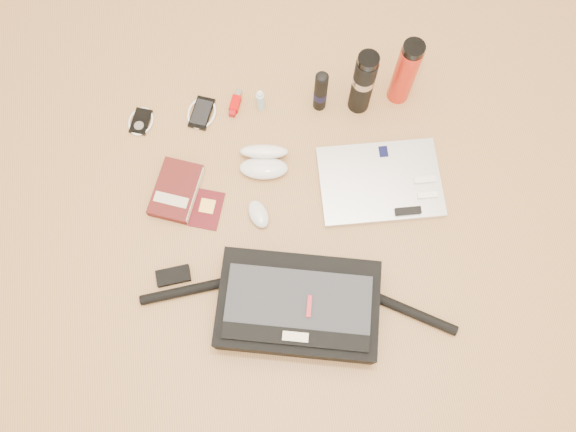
{
  "coord_description": "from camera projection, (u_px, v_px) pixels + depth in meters",
  "views": [
    {
      "loc": [
        -0.09,
        -0.47,
        1.62
      ],
      "look_at": [
        -0.02,
        0.03,
        0.06
      ],
      "focal_mm": 35.0,
      "sensor_mm": 36.0,
      "label": 1
    }
  ],
  "objects": [
    {
      "name": "mouse",
      "position": [
        258.0,
        214.0,
        1.69
      ],
      "size": [
        0.08,
        0.1,
        0.03
      ],
      "rotation": [
        0.0,
        0.0,
        0.28
      ],
      "color": "silver",
      "rests_on": "ground"
    },
    {
      "name": "laptop",
      "position": [
        381.0,
        182.0,
        1.73
      ],
      "size": [
        0.38,
        0.27,
        0.04
      ],
      "rotation": [
        0.0,
        0.0,
        -0.04
      ],
      "color": "silver",
      "rests_on": "ground"
    },
    {
      "name": "ground",
      "position": [
        297.0,
        232.0,
        1.69
      ],
      "size": [
        4.0,
        4.0,
        0.0
      ],
      "primitive_type": "plane",
      "color": "#A97846",
      "rests_on": "ground"
    },
    {
      "name": "aerosol_can",
      "position": [
        321.0,
        91.0,
        1.74
      ],
      "size": [
        0.05,
        0.05,
        0.18
      ],
      "rotation": [
        0.0,
        0.0,
        -0.14
      ],
      "color": "black",
      "rests_on": "ground"
    },
    {
      "name": "thermos_black",
      "position": [
        363.0,
        83.0,
        1.7
      ],
      "size": [
        0.09,
        0.09,
        0.26
      ],
      "rotation": [
        0.0,
        0.0,
        0.36
      ],
      "color": "black",
      "rests_on": "ground"
    },
    {
      "name": "inhaler",
      "position": [
        236.0,
        103.0,
        1.81
      ],
      "size": [
        0.05,
        0.1,
        0.03
      ],
      "rotation": [
        0.0,
        0.0,
        -0.36
      ],
      "color": "#B30504",
      "rests_on": "ground"
    },
    {
      "name": "phone",
      "position": [
        202.0,
        113.0,
        1.81
      ],
      "size": [
        0.12,
        0.13,
        0.01
      ],
      "rotation": [
        0.0,
        0.0,
        -0.38
      ],
      "color": "black",
      "rests_on": "ground"
    },
    {
      "name": "messenger_bag",
      "position": [
        297.0,
        306.0,
        1.57
      ],
      "size": [
        0.89,
        0.37,
        0.13
      ],
      "rotation": [
        0.0,
        0.0,
        -0.23
      ],
      "color": "black",
      "rests_on": "ground"
    },
    {
      "name": "book",
      "position": [
        176.0,
        191.0,
        1.72
      ],
      "size": [
        0.18,
        0.22,
        0.04
      ],
      "rotation": [
        0.0,
        0.0,
        -0.38
      ],
      "color": "#491211",
      "rests_on": "ground"
    },
    {
      "name": "thermos_red",
      "position": [
        405.0,
        73.0,
        1.71
      ],
      "size": [
        0.08,
        0.08,
        0.27
      ],
      "rotation": [
        0.0,
        0.0,
        -0.21
      ],
      "color": "red",
      "rests_on": "ground"
    },
    {
      "name": "passport",
      "position": [
        207.0,
        209.0,
        1.71
      ],
      "size": [
        0.12,
        0.15,
        0.01
      ],
      "rotation": [
        0.0,
        0.0,
        -0.33
      ],
      "color": "#4B0B11",
      "rests_on": "ground"
    },
    {
      "name": "spray_bottle",
      "position": [
        260.0,
        101.0,
        1.78
      ],
      "size": [
        0.03,
        0.03,
        0.1
      ],
      "rotation": [
        0.0,
        0.0,
        0.13
      ],
      "color": "#A2CEDE",
      "rests_on": "ground"
    },
    {
      "name": "sunglasses_case",
      "position": [
        264.0,
        160.0,
        1.73
      ],
      "size": [
        0.17,
        0.15,
        0.09
      ],
      "rotation": [
        0.0,
        0.0,
        -0.15
      ],
      "color": "silver",
      "rests_on": "ground"
    },
    {
      "name": "ipod",
      "position": [
        141.0,
        121.0,
        1.8
      ],
      "size": [
        0.1,
        0.1,
        0.01
      ],
      "rotation": [
        0.0,
        0.0,
        -0.34
      ],
      "color": "black",
      "rests_on": "ground"
    }
  ]
}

